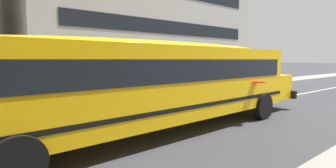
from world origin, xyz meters
TOP-DOWN VIEW (x-y plane):
  - ground_plane at (0.00, 0.00)m, footprint 400.00×400.00m
  - sidewalk_far at (0.00, 7.07)m, footprint 120.00×3.00m
  - lane_centreline at (0.00, 0.00)m, footprint 110.00×0.16m
  - school_bus at (-0.97, -1.20)m, footprint 13.86×3.29m
  - parked_car_teal_under_tree at (13.88, 4.41)m, footprint 3.94×1.96m
  - apartment_block_far_centre at (7.67, 15.27)m, footprint 21.80×13.44m

SIDE VIEW (x-z plane):
  - ground_plane at x=0.00m, z-range 0.00..0.00m
  - lane_centreline at x=0.00m, z-range 0.00..0.01m
  - sidewalk_far at x=0.00m, z-range 0.00..0.01m
  - parked_car_teal_under_tree at x=13.88m, z-range 0.02..1.66m
  - school_bus at x=-0.97m, z-range 0.29..3.38m
  - apartment_block_far_centre at x=7.67m, z-range 0.00..16.50m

